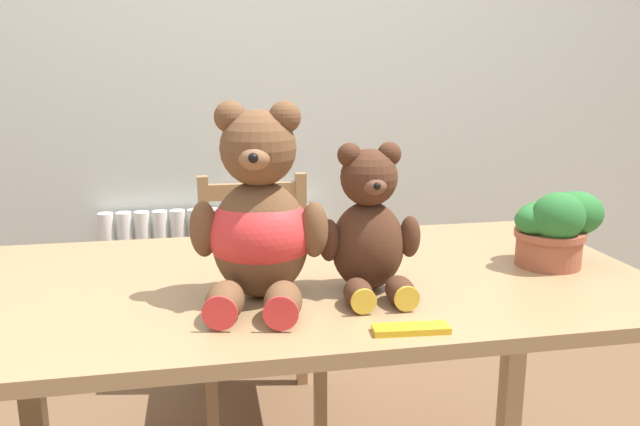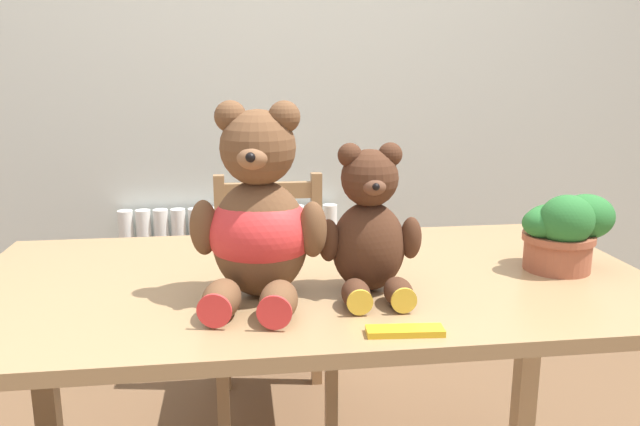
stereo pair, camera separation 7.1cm
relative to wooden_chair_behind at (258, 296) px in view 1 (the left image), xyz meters
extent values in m
cube|color=silver|center=(0.05, 0.39, 0.86)|extent=(8.00, 0.04, 2.60)
cylinder|color=white|center=(-0.56, 0.32, -0.09)|extent=(0.06, 0.06, 0.70)
cylinder|color=white|center=(-0.49, 0.32, -0.09)|extent=(0.06, 0.06, 0.70)
cylinder|color=white|center=(-0.42, 0.32, -0.09)|extent=(0.06, 0.06, 0.70)
cylinder|color=white|center=(-0.35, 0.32, -0.09)|extent=(0.06, 0.06, 0.70)
cylinder|color=white|center=(-0.28, 0.32, -0.09)|extent=(0.06, 0.06, 0.70)
cylinder|color=white|center=(-0.22, 0.32, -0.09)|extent=(0.06, 0.06, 0.70)
cylinder|color=white|center=(-0.15, 0.32, -0.09)|extent=(0.06, 0.06, 0.70)
cylinder|color=white|center=(-0.08, 0.32, -0.09)|extent=(0.06, 0.06, 0.70)
cylinder|color=white|center=(-0.01, 0.32, -0.09)|extent=(0.06, 0.06, 0.70)
cylinder|color=white|center=(0.06, 0.32, -0.09)|extent=(0.06, 0.06, 0.70)
cylinder|color=white|center=(0.12, 0.32, -0.09)|extent=(0.06, 0.06, 0.70)
cylinder|color=white|center=(0.19, 0.32, -0.09)|extent=(0.06, 0.06, 0.70)
cylinder|color=white|center=(0.26, 0.32, -0.09)|extent=(0.06, 0.06, 0.70)
cube|color=white|center=(-0.15, 0.32, -0.42)|extent=(0.88, 0.10, 0.04)
cube|color=#9E7A51|center=(0.05, -0.79, 0.32)|extent=(1.55, 0.81, 0.03)
cube|color=#9E7A51|center=(-0.67, -0.44, -0.07)|extent=(0.06, 0.06, 0.75)
cube|color=#9E7A51|center=(0.78, -0.44, -0.07)|extent=(0.06, 0.06, 0.75)
cube|color=#997047|center=(0.00, -0.05, -0.01)|extent=(0.40, 0.43, 0.03)
cube|color=#997047|center=(0.18, -0.25, -0.23)|extent=(0.04, 0.04, 0.42)
cube|color=#997047|center=(-0.18, -0.25, -0.23)|extent=(0.04, 0.04, 0.42)
cube|color=#997047|center=(0.18, 0.15, -0.01)|extent=(0.04, 0.04, 0.86)
cube|color=#997047|center=(-0.18, 0.15, -0.01)|extent=(0.04, 0.04, 0.86)
cube|color=#997047|center=(0.00, 0.15, 0.36)|extent=(0.32, 0.03, 0.06)
cube|color=#997047|center=(0.00, 0.15, 0.24)|extent=(0.32, 0.03, 0.06)
ellipsoid|color=brown|center=(-0.07, -0.89, 0.46)|extent=(0.23, 0.21, 0.25)
sphere|color=brown|center=(-0.07, -0.89, 0.65)|extent=(0.15, 0.15, 0.15)
sphere|color=brown|center=(-0.02, -0.90, 0.71)|extent=(0.06, 0.06, 0.06)
sphere|color=brown|center=(-0.12, -0.88, 0.71)|extent=(0.06, 0.06, 0.06)
ellipsoid|color=#8C5F3F|center=(-0.08, -0.95, 0.64)|extent=(0.08, 0.07, 0.05)
sphere|color=black|center=(-0.09, -0.98, 0.64)|extent=(0.02, 0.02, 0.02)
ellipsoid|color=brown|center=(0.03, -0.94, 0.49)|extent=(0.07, 0.07, 0.12)
ellipsoid|color=brown|center=(-0.18, -0.89, 0.49)|extent=(0.07, 0.07, 0.12)
ellipsoid|color=brown|center=(-0.04, -1.03, 0.38)|extent=(0.10, 0.14, 0.07)
cylinder|color=red|center=(-0.05, -1.09, 0.38)|extent=(0.07, 0.02, 0.07)
ellipsoid|color=brown|center=(-0.15, -1.01, 0.38)|extent=(0.10, 0.14, 0.07)
cylinder|color=red|center=(-0.16, -1.06, 0.38)|extent=(0.07, 0.02, 0.07)
ellipsoid|color=red|center=(-0.07, -0.89, 0.47)|extent=(0.25, 0.23, 0.18)
ellipsoid|color=#472819|center=(0.16, -0.89, 0.44)|extent=(0.16, 0.14, 0.19)
sphere|color=#472819|center=(0.16, -0.89, 0.58)|extent=(0.12, 0.12, 0.12)
sphere|color=#472819|center=(0.20, -0.89, 0.63)|extent=(0.05, 0.05, 0.05)
sphere|color=#472819|center=(0.12, -0.89, 0.63)|extent=(0.05, 0.05, 0.05)
ellipsoid|color=brown|center=(0.16, -0.94, 0.57)|extent=(0.05, 0.05, 0.04)
sphere|color=black|center=(0.16, -0.96, 0.58)|extent=(0.02, 0.02, 0.02)
ellipsoid|color=#472819|center=(0.25, -0.91, 0.46)|extent=(0.05, 0.05, 0.09)
ellipsoid|color=#472819|center=(0.07, -0.91, 0.46)|extent=(0.05, 0.05, 0.09)
ellipsoid|color=#472819|center=(0.20, -0.99, 0.37)|extent=(0.06, 0.10, 0.06)
cylinder|color=gold|center=(0.20, -1.04, 0.37)|extent=(0.05, 0.01, 0.05)
ellipsoid|color=#472819|center=(0.11, -0.99, 0.37)|extent=(0.06, 0.10, 0.06)
cylinder|color=gold|center=(0.11, -1.04, 0.37)|extent=(0.05, 0.01, 0.05)
cylinder|color=#9E5138|center=(0.63, -0.82, 0.38)|extent=(0.15, 0.15, 0.09)
cylinder|color=#9E5138|center=(0.63, -0.82, 0.42)|extent=(0.17, 0.17, 0.02)
ellipsoid|color=#286B2D|center=(0.70, -0.82, 0.47)|extent=(0.14, 0.11, 0.11)
ellipsoid|color=#286B2D|center=(0.63, -0.77, 0.45)|extent=(0.12, 0.08, 0.08)
ellipsoid|color=#286B2D|center=(0.59, -0.83, 0.46)|extent=(0.11, 0.09, 0.07)
ellipsoid|color=#286B2D|center=(0.63, -0.85, 0.47)|extent=(0.13, 0.11, 0.12)
cube|color=gold|center=(0.18, -1.13, 0.35)|extent=(0.14, 0.05, 0.01)
camera|label=1|loc=(-0.18, -2.13, 0.81)|focal=35.00mm
camera|label=2|loc=(-0.11, -2.14, 0.81)|focal=35.00mm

